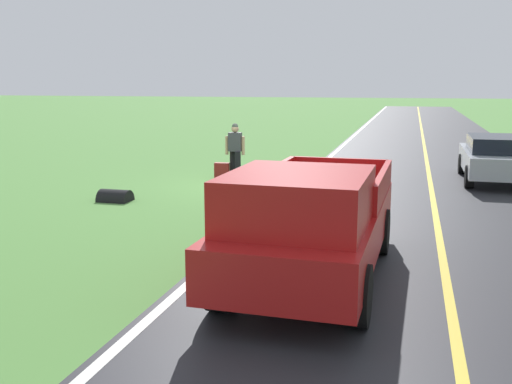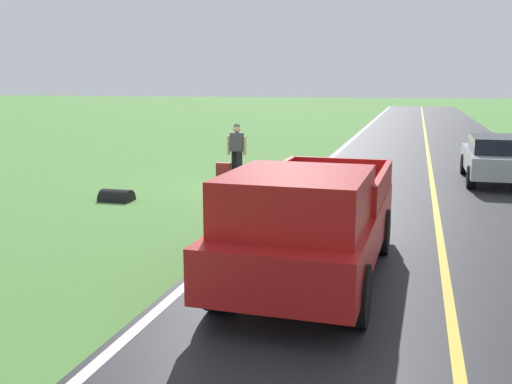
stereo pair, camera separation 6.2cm
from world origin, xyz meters
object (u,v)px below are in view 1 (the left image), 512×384
at_px(sedan_near_oncoming, 496,157).
at_px(pickup_truck_passing, 310,221).
at_px(suitcase_carried, 222,171).
at_px(hitchhiker_walking, 235,148).

bearing_deg(sedan_near_oncoming, pickup_truck_passing, 69.44).
distance_m(suitcase_carried, sedan_near_oncoming, 8.42).
xyz_separation_m(pickup_truck_passing, sedan_near_oncoming, (-3.93, -10.49, -0.21)).
bearing_deg(hitchhiker_walking, pickup_truck_passing, 113.43).
height_order(hitchhiker_walking, suitcase_carried, hitchhiker_walking).
bearing_deg(suitcase_carried, sedan_near_oncoming, 95.98).
relative_size(hitchhiker_walking, pickup_truck_passing, 0.32).
bearing_deg(sedan_near_oncoming, hitchhiker_walking, 10.71).
bearing_deg(hitchhiker_walking, suitcase_carried, 15.84).
relative_size(hitchhiker_walking, suitcase_carried, 3.44).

